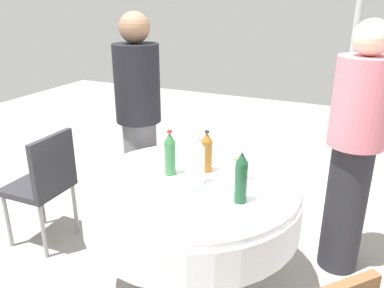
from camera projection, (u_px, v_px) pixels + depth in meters
name	position (u px, v px, depth m)	size (l,w,h in m)	color
ground_plane	(192.00, 282.00, 2.56)	(10.00, 10.00, 0.00)	gray
dining_table	(192.00, 204.00, 2.36)	(1.29, 1.29, 0.74)	white
bottle_clear_mid	(199.00, 161.00, 2.23)	(0.06, 0.06, 0.30)	silver
bottle_dark_green_right	(241.00, 178.00, 2.02)	(0.07, 0.07, 0.30)	#194728
bottle_amber_left	(207.00, 153.00, 2.39)	(0.07, 0.07, 0.27)	#8C5619
bottle_green_far	(170.00, 154.00, 2.35)	(0.07, 0.07, 0.28)	#2D6B38
wine_glass_far	(244.00, 163.00, 2.29)	(0.06, 0.06, 0.15)	white
wine_glass_west	(193.00, 172.00, 2.15)	(0.07, 0.07, 0.16)	white
plate_front	(241.00, 159.00, 2.58)	(0.24, 0.24, 0.04)	white
plate_near	(176.00, 155.00, 2.66)	(0.21, 0.21, 0.02)	white
knife_right	(270.00, 182.00, 2.29)	(0.18, 0.02, 0.01)	silver
folded_napkin	(143.00, 198.00, 2.09)	(0.17, 0.17, 0.02)	white
person_mid	(139.00, 120.00, 2.98)	(0.34, 0.34, 1.67)	slate
person_right	(354.00, 149.00, 2.44)	(0.34, 0.34, 1.65)	#26262B
chair_south	(45.00, 180.00, 2.81)	(0.41, 0.41, 0.87)	#2D2D33
tent_pole_main	(353.00, 53.00, 4.05)	(0.07, 0.07, 2.41)	#B2B5B7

